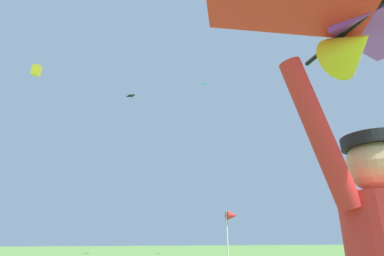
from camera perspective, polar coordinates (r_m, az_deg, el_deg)
held_stunt_kite at (r=1.70m, az=28.64°, el=17.88°), size 1.70×0.92×0.39m
distant_kite_yellow_high_right at (r=30.81m, az=-27.04°, el=9.55°), size 0.86×0.86×1.04m
distant_kite_black_low_left at (r=28.44m, az=-11.37°, el=5.98°), size 0.86×0.88×0.31m
distant_kite_teal_far_center at (r=28.16m, az=2.22°, el=8.24°), size 0.72×0.69×0.31m
marker_flag at (r=7.93m, az=7.33°, el=-16.81°), size 0.30×0.24×1.88m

